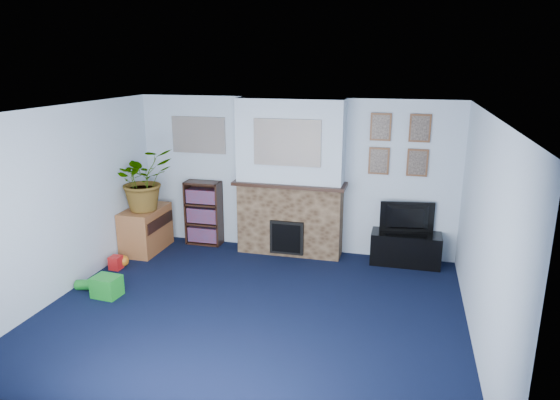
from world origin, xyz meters
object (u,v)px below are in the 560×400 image
(tv_stand, at_px, (405,249))
(television, at_px, (408,218))
(sideboard, at_px, (146,229))
(bookshelf, at_px, (204,214))

(tv_stand, bearing_deg, television, 90.00)
(television, bearing_deg, tv_stand, 81.46)
(sideboard, bearing_deg, bookshelf, 33.52)
(tv_stand, distance_m, television, 0.48)
(tv_stand, height_order, sideboard, sideboard)
(television, height_order, bookshelf, bookshelf)
(television, distance_m, sideboard, 4.05)
(television, bearing_deg, bookshelf, -9.55)
(bookshelf, bearing_deg, television, -1.00)
(television, relative_size, sideboard, 0.88)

